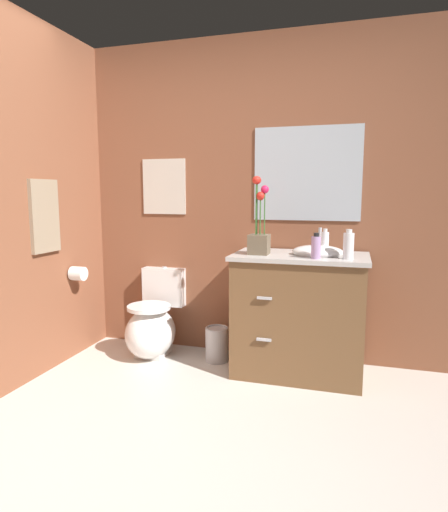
{
  "coord_description": "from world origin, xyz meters",
  "views": [
    {
      "loc": [
        0.84,
        -1.59,
        1.3
      ],
      "look_at": [
        -0.05,
        1.43,
        0.85
      ],
      "focal_mm": 30.53,
      "sensor_mm": 36.0,
      "label": 1
    }
  ],
  "objects_px": {
    "vanity_cabinet": "(299,313)",
    "wall_mirror": "(307,174)",
    "lotion_bottle": "(349,245)",
    "flower_vase": "(259,230)",
    "hanging_towel": "(45,216)",
    "trash_bin": "(217,344)",
    "wall_poster": "(164,187)",
    "toilet_paper_roll": "(78,274)",
    "hand_wash_bottle": "(316,247)",
    "toilet": "(153,326)",
    "soap_bottle": "(325,243)"
  },
  "relations": [
    {
      "from": "trash_bin",
      "to": "toilet_paper_roll",
      "type": "distance_m",
      "value": 1.22
    },
    {
      "from": "lotion_bottle",
      "to": "hand_wash_bottle",
      "type": "distance_m",
      "value": 0.21
    },
    {
      "from": "soap_bottle",
      "to": "wall_poster",
      "type": "distance_m",
      "value": 1.41
    },
    {
      "from": "toilet_paper_roll",
      "to": "lotion_bottle",
      "type": "bearing_deg",
      "value": 1.04
    },
    {
      "from": "hand_wash_bottle",
      "to": "wall_mirror",
      "type": "relative_size",
      "value": 0.21
    },
    {
      "from": "hanging_towel",
      "to": "lotion_bottle",
      "type": "bearing_deg",
      "value": 8.62
    },
    {
      "from": "lotion_bottle",
      "to": "hand_wash_bottle",
      "type": "xyz_separation_m",
      "value": [
        -0.2,
        -0.05,
        -0.01
      ]
    },
    {
      "from": "toilet_paper_roll",
      "to": "hand_wash_bottle",
      "type": "bearing_deg",
      "value": -0.28
    },
    {
      "from": "toilet",
      "to": "toilet_paper_roll",
      "type": "relative_size",
      "value": 6.27
    },
    {
      "from": "flower_vase",
      "to": "wall_mirror",
      "type": "relative_size",
      "value": 0.68
    },
    {
      "from": "wall_poster",
      "to": "wall_mirror",
      "type": "distance_m",
      "value": 1.17
    },
    {
      "from": "hand_wash_bottle",
      "to": "trash_bin",
      "type": "relative_size",
      "value": 0.63
    },
    {
      "from": "lotion_bottle",
      "to": "wall_poster",
      "type": "bearing_deg",
      "value": 164.05
    },
    {
      "from": "wall_poster",
      "to": "trash_bin",
      "type": "bearing_deg",
      "value": -24.33
    },
    {
      "from": "toilet_paper_roll",
      "to": "toilet",
      "type": "bearing_deg",
      "value": 19.99
    },
    {
      "from": "toilet",
      "to": "hanging_towel",
      "type": "height_order",
      "value": "hanging_towel"
    },
    {
      "from": "toilet",
      "to": "vanity_cabinet",
      "type": "distance_m",
      "value": 1.19
    },
    {
      "from": "vanity_cabinet",
      "to": "wall_mirror",
      "type": "relative_size",
      "value": 1.32
    },
    {
      "from": "flower_vase",
      "to": "wall_mirror",
      "type": "xyz_separation_m",
      "value": [
        0.28,
        0.37,
        0.4
      ]
    },
    {
      "from": "wall_mirror",
      "to": "toilet_paper_roll",
      "type": "bearing_deg",
      "value": -164.81
    },
    {
      "from": "toilet",
      "to": "hand_wash_bottle",
      "type": "distance_m",
      "value": 1.49
    },
    {
      "from": "lotion_bottle",
      "to": "hanging_towel",
      "type": "distance_m",
      "value": 2.12
    },
    {
      "from": "soap_bottle",
      "to": "hand_wash_bottle",
      "type": "relative_size",
      "value": 1.06
    },
    {
      "from": "soap_bottle",
      "to": "wall_poster",
      "type": "relative_size",
      "value": 0.4
    },
    {
      "from": "vanity_cabinet",
      "to": "lotion_bottle",
      "type": "height_order",
      "value": "lotion_bottle"
    },
    {
      "from": "vanity_cabinet",
      "to": "trash_bin",
      "type": "xyz_separation_m",
      "value": [
        -0.64,
        0.05,
        -0.31
      ]
    },
    {
      "from": "trash_bin",
      "to": "hanging_towel",
      "type": "xyz_separation_m",
      "value": [
        -1.13,
        -0.5,
        1.01
      ]
    },
    {
      "from": "flower_vase",
      "to": "wall_mirror",
      "type": "bearing_deg",
      "value": 52.57
    },
    {
      "from": "flower_vase",
      "to": "wall_poster",
      "type": "height_order",
      "value": "wall_poster"
    },
    {
      "from": "vanity_cabinet",
      "to": "flower_vase",
      "type": "relative_size",
      "value": 1.94
    },
    {
      "from": "lotion_bottle",
      "to": "wall_poster",
      "type": "relative_size",
      "value": 0.43
    },
    {
      "from": "soap_bottle",
      "to": "hanging_towel",
      "type": "xyz_separation_m",
      "value": [
        -1.93,
        -0.49,
        0.18
      ]
    },
    {
      "from": "toilet_paper_roll",
      "to": "wall_mirror",
      "type": "bearing_deg",
      "value": 15.19
    },
    {
      "from": "lotion_bottle",
      "to": "wall_mirror",
      "type": "xyz_separation_m",
      "value": [
        -0.33,
        0.43,
        0.48
      ]
    },
    {
      "from": "vanity_cabinet",
      "to": "wall_mirror",
      "type": "xyz_separation_m",
      "value": [
        -0.0,
        0.29,
        1.0
      ]
    },
    {
      "from": "wall_poster",
      "to": "wall_mirror",
      "type": "relative_size",
      "value": 0.57
    },
    {
      "from": "flower_vase",
      "to": "wall_poster",
      "type": "distance_m",
      "value": 1.01
    },
    {
      "from": "toilet",
      "to": "vanity_cabinet",
      "type": "relative_size",
      "value": 0.65
    },
    {
      "from": "toilet",
      "to": "flower_vase",
      "type": "relative_size",
      "value": 1.26
    },
    {
      "from": "hand_wash_bottle",
      "to": "wall_poster",
      "type": "height_order",
      "value": "wall_poster"
    },
    {
      "from": "flower_vase",
      "to": "hanging_towel",
      "type": "relative_size",
      "value": 1.05
    },
    {
      "from": "soap_bottle",
      "to": "hand_wash_bottle",
      "type": "height_order",
      "value": "soap_bottle"
    },
    {
      "from": "flower_vase",
      "to": "trash_bin",
      "type": "distance_m",
      "value": 0.98
    },
    {
      "from": "vanity_cabinet",
      "to": "hand_wash_bottle",
      "type": "height_order",
      "value": "vanity_cabinet"
    },
    {
      "from": "trash_bin",
      "to": "wall_poster",
      "type": "bearing_deg",
      "value": 155.67
    },
    {
      "from": "vanity_cabinet",
      "to": "flower_vase",
      "type": "bearing_deg",
      "value": -165.3
    },
    {
      "from": "toilet",
      "to": "hanging_towel",
      "type": "bearing_deg",
      "value": -141.31
    },
    {
      "from": "vanity_cabinet",
      "to": "flower_vase",
      "type": "distance_m",
      "value": 0.66
    },
    {
      "from": "soap_bottle",
      "to": "trash_bin",
      "type": "bearing_deg",
      "value": 179.29
    },
    {
      "from": "lotion_bottle",
      "to": "trash_bin",
      "type": "bearing_deg",
      "value": 169.03
    }
  ]
}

